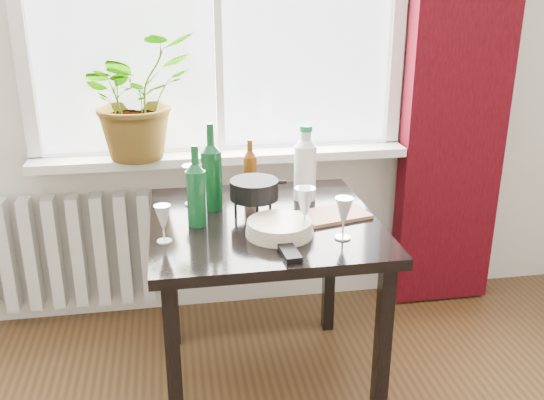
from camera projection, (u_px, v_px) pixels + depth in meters
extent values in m
cube|color=silver|center=(222.00, 156.00, 2.80)|extent=(1.72, 0.20, 0.04)
cube|color=#33040A|center=(462.00, 48.00, 2.79)|extent=(0.50, 0.12, 2.56)
cube|color=silver|center=(66.00, 252.00, 2.87)|extent=(0.80, 0.10, 0.55)
cube|color=black|center=(264.00, 224.00, 2.30)|extent=(0.85, 0.85, 0.04)
cube|color=black|center=(174.00, 374.00, 2.03)|extent=(0.05, 0.05, 0.70)
cube|color=black|center=(171.00, 275.00, 2.71)|extent=(0.05, 0.05, 0.70)
cube|color=black|center=(382.00, 353.00, 2.15)|extent=(0.05, 0.05, 0.70)
cube|color=black|center=(329.00, 263.00, 2.82)|extent=(0.05, 0.05, 0.70)
imported|color=#33761F|center=(136.00, 96.00, 2.61)|extent=(0.65, 0.63, 0.55)
cylinder|color=beige|center=(279.00, 228.00, 2.15)|extent=(0.29, 0.29, 0.05)
cube|color=black|center=(288.00, 250.00, 2.02)|extent=(0.07, 0.18, 0.02)
cube|color=#A4694A|center=(334.00, 215.00, 2.32)|extent=(0.28, 0.22, 0.01)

